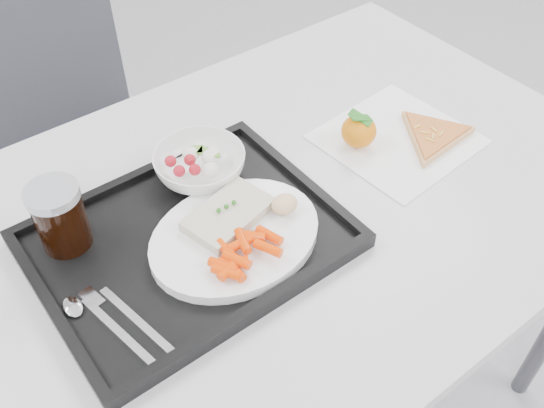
# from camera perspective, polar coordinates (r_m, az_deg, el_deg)

# --- Properties ---
(table) EXTENTS (1.20, 0.80, 0.75)m
(table) POSITION_cam_1_polar(r_m,az_deg,el_deg) (1.05, 0.44, -2.00)
(table) COLOR #A7A7A9
(table) RESTS_ON ground
(chair) EXTENTS (0.43, 0.43, 0.93)m
(chair) POSITION_cam_1_polar(r_m,az_deg,el_deg) (1.58, -18.68, 7.05)
(chair) COLOR #373940
(chair) RESTS_ON ground
(tray) EXTENTS (0.45, 0.35, 0.03)m
(tray) POSITION_cam_1_polar(r_m,az_deg,el_deg) (0.94, -7.85, -3.47)
(tray) COLOR black
(tray) RESTS_ON table
(dinner_plate) EXTENTS (0.27, 0.27, 0.02)m
(dinner_plate) POSITION_cam_1_polar(r_m,az_deg,el_deg) (0.91, -3.50, -3.10)
(dinner_plate) COLOR white
(dinner_plate) RESTS_ON tray
(fish_fillet) EXTENTS (0.15, 0.11, 0.03)m
(fish_fillet) POSITION_cam_1_polar(r_m,az_deg,el_deg) (0.92, -4.11, -0.96)
(fish_fillet) COLOR beige
(fish_fillet) RESTS_ON dinner_plate
(bread_roll) EXTENTS (0.05, 0.04, 0.03)m
(bread_roll) POSITION_cam_1_polar(r_m,az_deg,el_deg) (0.92, 1.17, -0.00)
(bread_roll) COLOR #D7B379
(bread_roll) RESTS_ON dinner_plate
(salad_bowl) EXTENTS (0.15, 0.15, 0.05)m
(salad_bowl) POSITION_cam_1_polar(r_m,az_deg,el_deg) (1.01, -6.81, 3.67)
(salad_bowl) COLOR white
(salad_bowl) RESTS_ON tray
(cola_glass) EXTENTS (0.08, 0.08, 0.11)m
(cola_glass) POSITION_cam_1_polar(r_m,az_deg,el_deg) (0.93, -19.36, -1.06)
(cola_glass) COLOR black
(cola_glass) RESTS_ON tray
(cutlery) EXTENTS (0.10, 0.17, 0.01)m
(cutlery) POSITION_cam_1_polar(r_m,az_deg,el_deg) (0.86, -15.37, -10.18)
(cutlery) COLOR silver
(cutlery) RESTS_ON tray
(napkin) EXTENTS (0.27, 0.26, 0.00)m
(napkin) POSITION_cam_1_polar(r_m,az_deg,el_deg) (1.14, 11.69, 6.01)
(napkin) COLOR white
(napkin) RESTS_ON table
(tangerine) EXTENTS (0.06, 0.06, 0.07)m
(tangerine) POSITION_cam_1_polar(r_m,az_deg,el_deg) (1.09, 8.17, 6.83)
(tangerine) COLOR orange
(tangerine) RESTS_ON napkin
(pizza_slice) EXTENTS (0.25, 0.25, 0.02)m
(pizza_slice) POSITION_cam_1_polar(r_m,az_deg,el_deg) (1.15, 14.94, 6.30)
(pizza_slice) COLOR tan
(pizza_slice) RESTS_ON napkin
(carrot_pile) EXTENTS (0.12, 0.08, 0.02)m
(carrot_pile) POSITION_cam_1_polar(r_m,az_deg,el_deg) (0.86, -2.99, -4.72)
(carrot_pile) COLOR #EF3D02
(carrot_pile) RESTS_ON dinner_plate
(salad_contents) EXTENTS (0.09, 0.08, 0.02)m
(salad_contents) POSITION_cam_1_polar(r_m,az_deg,el_deg) (1.00, -6.81, 4.11)
(salad_contents) COLOR maroon
(salad_contents) RESTS_ON salad_bowl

